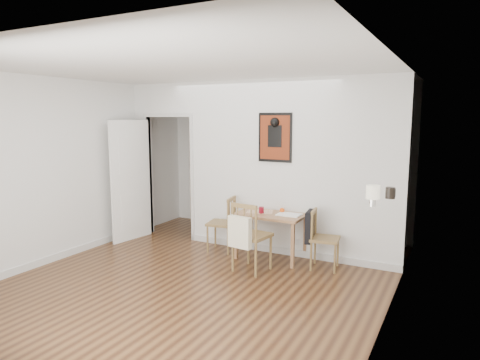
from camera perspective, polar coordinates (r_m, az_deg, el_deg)
The scene contains 15 objects.
ground at distance 5.67m, azimuth -4.77°, elevation -12.79°, with size 5.20×5.20×0.00m, color brown.
room_shell at distance 6.46m, azimuth 2.22°, elevation 1.73°, with size 5.20×5.20×5.20m.
dining_table at distance 6.23m, azimuth 4.15°, elevation -5.18°, with size 0.98×0.62×0.67m.
chair_left at distance 6.59m, azimuth -2.50°, elevation -5.85°, with size 0.49×0.49×0.85m.
chair_right at distance 5.94m, azimuth 11.09°, elevation -7.64°, with size 0.51×0.46×0.81m.
chair_front at distance 5.73m, azimuth 1.52°, elevation -7.47°, with size 0.53×0.59×0.95m.
bookshelf at distance 8.09m, azimuth -3.61°, elevation 0.71°, with size 0.83×0.33×1.96m.
fireplace at distance 4.97m, azimuth 18.64°, elevation -8.79°, with size 0.45×1.25×1.16m.
red_glass at distance 6.20m, azimuth 2.87°, elevation -4.02°, with size 0.07×0.07×0.09m, color maroon.
orange_fruit at distance 6.25m, azimuth 5.64°, elevation -4.05°, with size 0.07×0.07×0.07m, color #E34E0B.
placemat at distance 6.32m, azimuth 2.68°, elevation -4.20°, with size 0.38×0.28×0.00m, color beige.
notebook at distance 6.12m, azimuth 6.58°, elevation -4.61°, with size 0.33×0.24×0.02m, color white.
mantel_lamp at distance 4.46m, azimuth 17.30°, elevation -1.72°, with size 0.13×0.13×0.21m.
ceramic_jar_a at distance 4.97m, azimuth 19.40°, elevation -1.63°, with size 0.10×0.10×0.12m, color black.
ceramic_jar_b at distance 5.09m, azimuth 19.65°, elevation -1.60°, with size 0.07×0.07×0.09m, color black.
Camera 1 is at (2.85, -4.46, 2.04)m, focal length 32.00 mm.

